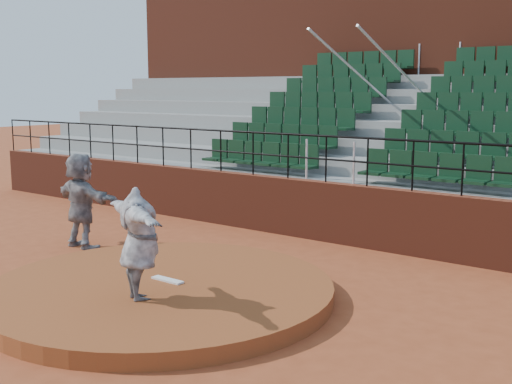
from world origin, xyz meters
TOP-DOWN VIEW (x-y plane):
  - ground at (0.00, 0.00)m, footprint 90.00×90.00m
  - pitchers_mound at (0.00, 0.00)m, footprint 5.50×5.50m
  - pitching_rubber at (0.00, 0.15)m, footprint 0.60×0.15m
  - boundary_wall at (0.00, 5.00)m, footprint 24.00×0.30m
  - wall_railing at (0.00, 5.00)m, footprint 24.04×0.05m
  - seating_deck at (0.00, 8.65)m, footprint 24.00×5.97m
  - press_box_facade at (0.00, 12.60)m, footprint 24.00×3.00m
  - pitcher at (0.33, -0.73)m, footprint 2.10×1.37m
  - fielder at (-3.74, 1.36)m, footprint 1.89×0.70m

SIDE VIEW (x-z plane):
  - ground at x=0.00m, z-range 0.00..0.00m
  - pitchers_mound at x=0.00m, z-range 0.00..0.25m
  - pitching_rubber at x=0.00m, z-range 0.25..0.28m
  - boundary_wall at x=0.00m, z-range 0.00..1.30m
  - fielder at x=-3.74m, z-range 0.00..2.01m
  - pitcher at x=0.33m, z-range 0.25..1.92m
  - seating_deck at x=0.00m, z-range -0.87..3.76m
  - wall_railing at x=0.00m, z-range 1.52..2.54m
  - press_box_facade at x=0.00m, z-range 0.00..7.10m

